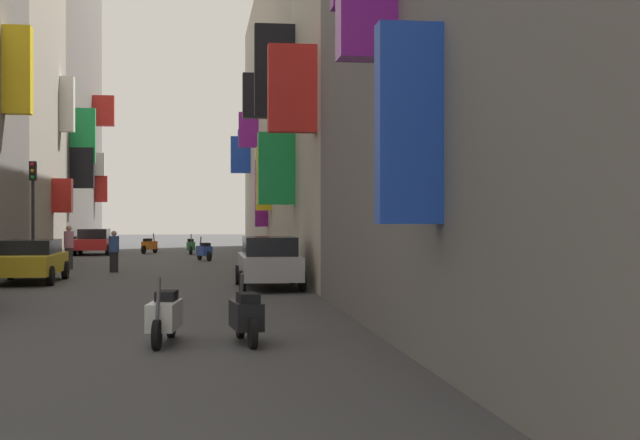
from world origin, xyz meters
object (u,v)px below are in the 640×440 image
object	(u,v)px
parked_car_silver	(269,261)
parked_car_red	(94,241)
scooter_white	(165,315)
scooter_blue	(204,251)
traffic_light_near_corner	(33,196)
parked_car_yellow	(30,260)
scooter_green	(191,246)
pedestrian_crossing	(69,247)
scooter_orange	(149,245)
pedestrian_near_left	(114,252)
scooter_black	(246,315)

from	to	relation	value
parked_car_silver	parked_car_red	size ratio (longest dim) A/B	1.05
parked_car_red	scooter_white	xyz separation A→B (m)	(5.26, -34.76, -0.28)
scooter_blue	traffic_light_near_corner	world-z (taller)	traffic_light_near_corner
parked_car_yellow	traffic_light_near_corner	distance (m)	7.07
scooter_green	scooter_white	bearing A→B (deg)	-90.00
parked_car_silver	scooter_white	bearing A→B (deg)	-103.18
scooter_blue	pedestrian_crossing	bearing A→B (deg)	-131.33
scooter_green	scooter_orange	distance (m)	2.74
scooter_blue	pedestrian_near_left	bearing A→B (deg)	-112.29
parked_car_red	pedestrian_near_left	distance (m)	15.94
traffic_light_near_corner	scooter_green	bearing A→B (deg)	66.38
scooter_black	pedestrian_crossing	distance (m)	22.21
scooter_blue	scooter_white	xyz separation A→B (m)	(-0.73, -27.30, 0.00)
pedestrian_crossing	scooter_white	bearing A→B (deg)	-77.70
scooter_orange	scooter_white	world-z (taller)	same
parked_car_silver	traffic_light_near_corner	size ratio (longest dim) A/B	0.97
pedestrian_near_left	parked_car_yellow	bearing A→B (deg)	-113.98
parked_car_silver	scooter_orange	size ratio (longest dim) A/B	2.21
scooter_green	scooter_orange	size ratio (longest dim) A/B	0.97
parked_car_red	scooter_orange	bearing A→B (deg)	20.44
scooter_green	scooter_orange	xyz separation A→B (m)	(-2.33, 1.44, 0.00)
scooter_orange	pedestrian_near_left	bearing A→B (deg)	-91.12
scooter_white	pedestrian_crossing	world-z (taller)	pedestrian_crossing
parked_car_silver	parked_car_yellow	bearing A→B (deg)	155.74
parked_car_silver	pedestrian_near_left	size ratio (longest dim) A/B	2.63
pedestrian_near_left	scooter_white	bearing A→B (deg)	-82.04
parked_car_silver	pedestrian_crossing	distance (m)	12.56
parked_car_yellow	scooter_orange	size ratio (longest dim) A/B	2.35
parked_car_yellow	scooter_orange	xyz separation A→B (m)	(2.47, 21.64, -0.26)
parked_car_silver	scooter_black	bearing A→B (deg)	-96.25
parked_car_yellow	parked_car_red	xyz separation A→B (m)	(-0.46, 20.55, 0.02)
scooter_white	pedestrian_crossing	distance (m)	21.72
parked_car_yellow	pedestrian_crossing	world-z (taller)	pedestrian_crossing
parked_car_silver	traffic_light_near_corner	bearing A→B (deg)	130.48
scooter_orange	traffic_light_near_corner	size ratio (longest dim) A/B	0.44
scooter_orange	traffic_light_near_corner	world-z (taller)	traffic_light_near_corner
parked_car_silver	scooter_blue	size ratio (longest dim) A/B	2.23
parked_car_yellow	scooter_blue	size ratio (longest dim) A/B	2.37
parked_car_yellow	scooter_green	bearing A→B (deg)	76.62
parked_car_yellow	parked_car_silver	bearing A→B (deg)	-24.26
parked_car_yellow	pedestrian_crossing	size ratio (longest dim) A/B	2.52
scooter_white	pedestrian_near_left	distance (m)	19.22
traffic_light_near_corner	pedestrian_near_left	bearing A→B (deg)	-28.94
scooter_black	scooter_orange	world-z (taller)	same
scooter_black	scooter_orange	xyz separation A→B (m)	(-3.67, 36.03, 0.00)
scooter_green	parked_car_yellow	bearing A→B (deg)	-103.38
pedestrian_near_left	traffic_light_near_corner	xyz separation A→B (m)	(-3.27, 1.81, 2.12)
scooter_white	parked_car_silver	bearing A→B (deg)	76.82
parked_car_red	scooter_white	size ratio (longest dim) A/B	2.02
parked_car_red	traffic_light_near_corner	xyz separation A→B (m)	(-0.67, -13.92, 2.15)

